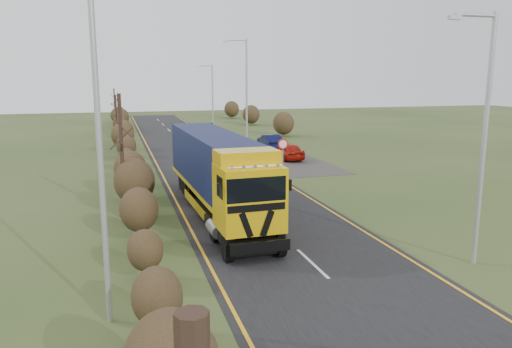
{
  "coord_description": "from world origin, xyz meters",
  "views": [
    {
      "loc": [
        -6.81,
        -20.24,
        6.84
      ],
      "look_at": [
        -0.15,
        3.04,
        2.07
      ],
      "focal_mm": 35.0,
      "sensor_mm": 36.0,
      "label": 1
    }
  ],
  "objects": [
    {
      "name": "speed_sign",
      "position": [
        4.2,
        11.58,
        1.9
      ],
      "size": [
        0.73,
        0.1,
        2.66
      ],
      "color": "#A4A6AA",
      "rests_on": "ground"
    },
    {
      "name": "lane_markings",
      "position": [
        0.0,
        9.69,
        0.03
      ],
      "size": [
        7.52,
        116.0,
        0.01
      ],
      "color": "orange",
      "rests_on": "road"
    },
    {
      "name": "streetlight_mid",
      "position": [
        4.5,
        22.76,
        5.56
      ],
      "size": [
        2.13,
        0.2,
        10.04
      ],
      "color": "#A4A6AA",
      "rests_on": "ground"
    },
    {
      "name": "streetlight_near",
      "position": [
        5.69,
        -5.59,
        4.95
      ],
      "size": [
        1.91,
        0.18,
        8.98
      ],
      "color": "#A4A6AA",
      "rests_on": "ground"
    },
    {
      "name": "streetlight_far",
      "position": [
        5.32,
        42.39,
        4.51
      ],
      "size": [
        1.76,
        0.18,
        8.23
      ],
      "color": "#A4A6AA",
      "rests_on": "ground"
    },
    {
      "name": "car_red_hatchback",
      "position": [
        6.97,
        18.45,
        0.7
      ],
      "size": [
        1.96,
        4.24,
        1.41
      ],
      "primitive_type": "imported",
      "rotation": [
        0.0,
        0.0,
        3.21
      ],
      "color": "#981207",
      "rests_on": "ground"
    },
    {
      "name": "layby",
      "position": [
        6.5,
        20.0,
        0.01
      ],
      "size": [
        6.0,
        18.0,
        0.02
      ],
      "primitive_type": "cube",
      "color": "#302E2B",
      "rests_on": "ground"
    },
    {
      "name": "lorry",
      "position": [
        -1.94,
        3.66,
        2.3
      ],
      "size": [
        2.87,
        14.61,
        4.05
      ],
      "rotation": [
        0.0,
        0.0,
        0.04
      ],
      "color": "black",
      "rests_on": "ground"
    },
    {
      "name": "ground",
      "position": [
        0.0,
        0.0,
        0.0
      ],
      "size": [
        160.0,
        160.0,
        0.0
      ],
      "primitive_type": "plane",
      "color": "#2E401B",
      "rests_on": "ground"
    },
    {
      "name": "left_pole",
      "position": [
        -7.2,
        -6.49,
        4.78
      ],
      "size": [
        0.16,
        0.16,
        9.55
      ],
      "primitive_type": "cylinder",
      "color": "#A4A6AA",
      "rests_on": "ground"
    },
    {
      "name": "road",
      "position": [
        0.0,
        10.0,
        0.01
      ],
      "size": [
        8.0,
        120.0,
        0.02
      ],
      "primitive_type": "cube",
      "color": "black",
      "rests_on": "ground"
    },
    {
      "name": "warning_board",
      "position": [
        4.2,
        23.02,
        0.98
      ],
      "size": [
        0.63,
        0.11,
        1.66
      ],
      "color": "#A4A6AA",
      "rests_on": "ground"
    },
    {
      "name": "hedgerow",
      "position": [
        -6.0,
        7.89,
        1.62
      ],
      "size": [
        2.24,
        102.04,
        6.05
      ],
      "color": "black",
      "rests_on": "ground"
    },
    {
      "name": "car_blue_sedan",
      "position": [
        7.34,
        24.36,
        0.71
      ],
      "size": [
        1.5,
        4.29,
        1.41
      ],
      "primitive_type": "imported",
      "rotation": [
        0.0,
        0.0,
        3.14
      ],
      "color": "black",
      "rests_on": "ground"
    }
  ]
}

